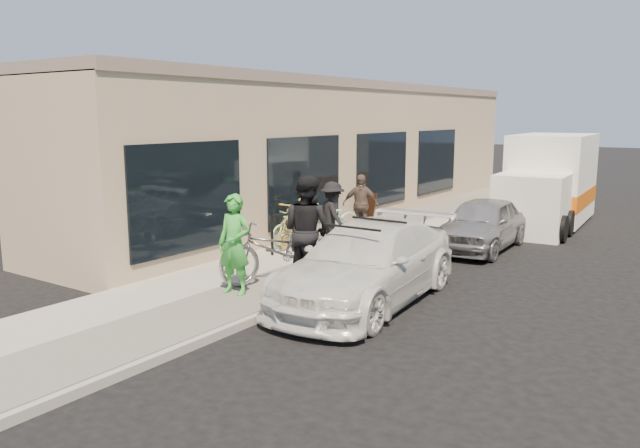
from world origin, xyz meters
The scene contains 17 objects.
ground centered at (0.00, 0.00, 0.00)m, with size 120.00×120.00×0.00m, color black.
sidewalk centered at (-2.00, 3.00, 0.07)m, with size 3.00×34.00×0.15m, color #A49F94.
curb centered at (-0.45, 3.00, 0.07)m, with size 0.12×34.00×0.13m, color #9E9A90.
storefront centered at (-5.24, 7.99, 2.12)m, with size 3.60×20.00×4.22m.
bike_rack centered at (-2.75, 2.12, 0.70)m, with size 0.23×0.62×0.91m.
sandwich_board centered at (-3.28, 6.58, 0.60)m, with size 0.69×0.69×0.88m.
sedan_white centered at (0.42, 0.43, 0.69)m, with size 2.25×4.84×1.41m.
sedan_silver centered at (0.51, 5.76, 0.63)m, with size 1.49×3.69×1.26m, color gray.
moving_truck centered at (0.88, 10.24, 1.18)m, with size 2.36×5.52×2.65m.
tandem_bike centered at (-1.37, 0.19, 0.76)m, with size 0.81×2.34×1.23m, color #ADADAF.
woman_rider centered at (-1.47, -0.87, 1.03)m, with size 0.64×0.42×1.75m, color green.
man_standing centered at (-0.76, 0.28, 1.17)m, with size 0.99×0.77×2.03m, color black.
cruiser_bike_a centered at (-3.05, 2.99, 0.60)m, with size 0.42×1.49×0.90m, color #8DD2BA.
cruiser_bike_b centered at (-2.87, 4.15, 0.64)m, with size 0.65×1.87×0.98m, color #8DD2BA.
cruiser_bike_c centered at (-3.03, 3.01, 0.71)m, with size 0.52×1.85×1.11m, color gold.
bystander_a centered at (-2.17, 3.26, 0.93)m, with size 1.01×0.58×1.56m, color black.
bystander_b centered at (-2.43, 4.97, 0.94)m, with size 0.93×0.39×1.59m, color brown.
Camera 1 is at (5.73, -8.70, 3.23)m, focal length 35.00 mm.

